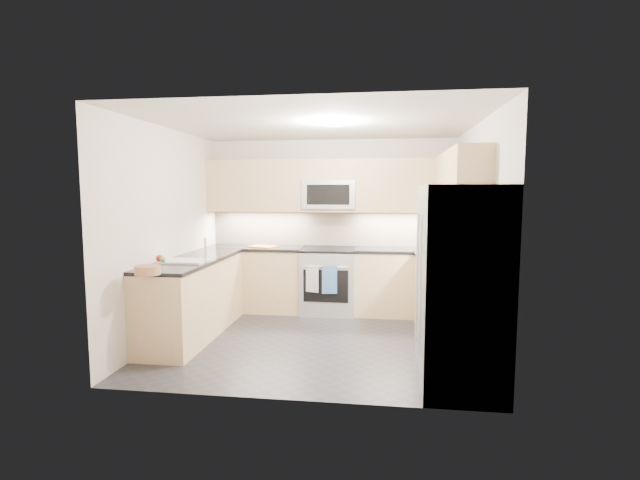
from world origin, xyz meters
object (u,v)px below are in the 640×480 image
(gas_range, at_px, (329,281))
(fruit_basket, at_px, (148,270))
(refrigerator, at_px, (461,288))
(cutting_board, at_px, (263,246))
(microwave, at_px, (330,195))
(utensil_bowl, at_px, (442,245))

(gas_range, relative_size, fruit_basket, 3.74)
(gas_range, distance_m, refrigerator, 2.86)
(refrigerator, relative_size, cutting_board, 4.62)
(gas_range, bearing_deg, fruit_basket, -122.35)
(cutting_board, bearing_deg, microwave, 6.25)
(microwave, distance_m, utensil_bowl, 1.73)
(refrigerator, distance_m, fruit_basket, 2.95)
(cutting_board, bearing_deg, fruit_basket, -102.48)
(microwave, xyz_separation_m, fruit_basket, (-1.50, -2.49, -0.72))
(gas_range, distance_m, utensil_bowl, 1.67)
(refrigerator, height_order, fruit_basket, refrigerator)
(refrigerator, height_order, utensil_bowl, refrigerator)
(cutting_board, height_order, fruit_basket, fruit_basket)
(gas_range, height_order, cutting_board, cutting_board)
(utensil_bowl, relative_size, fruit_basket, 0.99)
(microwave, relative_size, utensil_bowl, 3.16)
(microwave, bearing_deg, gas_range, -90.00)
(refrigerator, bearing_deg, gas_range, 120.88)
(refrigerator, distance_m, cutting_board, 3.44)
(gas_range, bearing_deg, refrigerator, -59.12)
(gas_range, distance_m, cutting_board, 1.09)
(gas_range, relative_size, microwave, 1.20)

